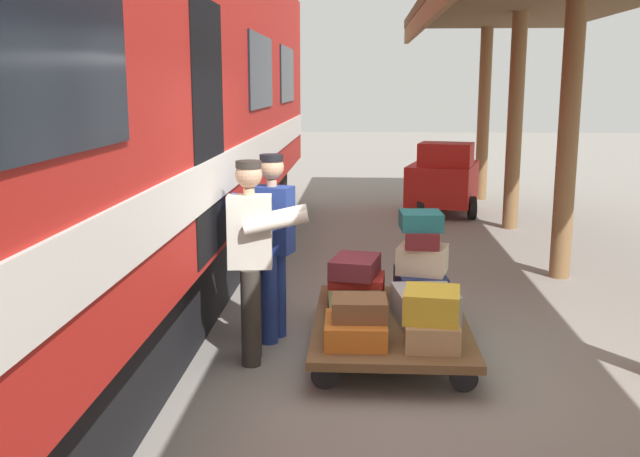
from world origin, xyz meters
TOP-DOWN VIEW (x-y plane):
  - ground_plane at (0.00, 0.00)m, footprint 60.00×60.00m
  - train_car at (3.25, -0.00)m, footprint 3.02×16.94m
  - luggage_cart at (0.29, -0.44)m, footprint 1.33×2.11m
  - suitcase_gray_aluminum at (-0.01, -0.44)m, footprint 0.58×0.62m
  - suitcase_tan_vintage at (-0.01, 0.14)m, footprint 0.44×0.60m
  - suitcase_orange_carryall at (0.59, 0.14)m, footprint 0.50×0.57m
  - suitcase_navy_fabric at (-0.01, -1.02)m, footprint 0.48×0.63m
  - suitcase_olive_duffel at (0.59, -0.44)m, footprint 0.53×0.66m
  - suitcase_red_plastic at (0.59, -1.02)m, footprint 0.54×0.51m
  - suitcase_yellow_case at (-0.01, 0.15)m, footprint 0.48×0.51m
  - suitcase_cream_canvas at (-0.02, -1.00)m, footprint 0.52×0.49m
  - suitcase_burgundy_valise at (0.61, -1.03)m, footprint 0.51×0.62m
  - suitcase_maroon_trunk at (-0.02, -0.99)m, footprint 0.34×0.45m
  - suitcase_brown_leather at (0.56, 0.11)m, footprint 0.45×0.40m
  - suitcase_teal_softside at (-0.00, -1.01)m, footprint 0.40×0.41m
  - porter_in_overalls at (1.37, -0.68)m, footprint 0.73×0.55m
  - porter_by_door at (1.45, -0.13)m, footprint 0.69×0.47m
  - baggage_tug at (-0.91, -7.42)m, footprint 1.49×1.92m

SIDE VIEW (x-z plane):
  - ground_plane at x=0.00m, z-range 0.00..0.00m
  - luggage_cart at x=0.29m, z-range 0.10..0.39m
  - suitcase_olive_duffel at x=0.59m, z-range 0.29..0.45m
  - suitcase_orange_carryall at x=0.59m, z-range 0.29..0.47m
  - suitcase_tan_vintage at x=-0.01m, z-range 0.29..0.49m
  - suitcase_red_plastic at x=0.59m, z-range 0.29..0.52m
  - suitcase_gray_aluminum at x=-0.01m, z-range 0.29..0.56m
  - suitcase_navy_fabric at x=-0.01m, z-range 0.29..0.57m
  - suitcase_brown_leather at x=0.56m, z-range 0.47..0.64m
  - suitcase_yellow_case at x=-0.01m, z-range 0.49..0.73m
  - suitcase_burgundy_valise at x=0.61m, z-range 0.52..0.70m
  - baggage_tug at x=-0.91m, z-range -0.02..1.28m
  - suitcase_cream_canvas at x=-0.02m, z-range 0.57..0.82m
  - suitcase_maroon_trunk at x=-0.02m, z-range 0.82..0.98m
  - porter_in_overalls at x=1.37m, z-range 0.07..1.78m
  - porter_by_door at x=1.45m, z-range 0.07..1.78m
  - suitcase_teal_softside at x=0.00m, z-range 0.98..1.15m
  - train_car at x=3.25m, z-range 0.06..4.06m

